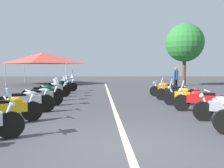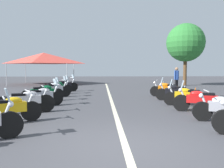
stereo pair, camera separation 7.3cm
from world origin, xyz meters
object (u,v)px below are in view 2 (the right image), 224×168
(motorcycle_left_row_1, at_px, (8,109))
(motorcycle_right_row_2, at_px, (201,100))
(motorcycle_left_row_5, at_px, (54,89))
(event_tent, at_px, (44,58))
(motorcycle_right_row_3, at_px, (188,96))
(traffic_cone_0, at_px, (195,93))
(motorcycle_right_row_4, at_px, (176,92))
(roadside_tree_0, at_px, (186,43))
(motorcycle_left_row_2, at_px, (26,101))
(bystander_1, at_px, (177,77))
(motorcycle_left_row_4, at_px, (44,92))
(motorcycle_left_row_6, at_px, (56,87))
(motorcycle_left_row_3, at_px, (41,96))
(motorcycle_right_row_5, at_px, (167,89))
(motorcycle_left_row_7, at_px, (64,85))

(motorcycle_left_row_1, distance_m, motorcycle_right_row_2, 6.82)
(motorcycle_left_row_5, bearing_deg, event_tent, 82.15)
(motorcycle_right_row_3, bearing_deg, traffic_cone_0, -98.84)
(motorcycle_right_row_4, xyz_separation_m, roadside_tree_0, (9.94, -4.06, 3.55))
(motorcycle_left_row_2, relative_size, bystander_1, 1.21)
(motorcycle_left_row_5, bearing_deg, motorcycle_left_row_4, -120.42)
(motorcycle_left_row_1, height_order, traffic_cone_0, motorcycle_left_row_1)
(motorcycle_left_row_4, bearing_deg, motorcycle_left_row_6, 63.25)
(motorcycle_left_row_3, distance_m, motorcycle_right_row_5, 7.28)
(bystander_1, bearing_deg, motorcycle_left_row_1, -83.42)
(motorcycle_right_row_2, bearing_deg, motorcycle_left_row_1, 31.84)
(motorcycle_left_row_1, distance_m, traffic_cone_0, 10.02)
(traffic_cone_0, bearing_deg, motorcycle_left_row_7, 65.38)
(motorcycle_right_row_2, bearing_deg, event_tent, -39.80)
(motorcycle_left_row_4, height_order, motorcycle_right_row_4, motorcycle_left_row_4)
(motorcycle_left_row_7, distance_m, roadside_tree_0, 12.23)
(motorcycle_right_row_2, height_order, motorcycle_right_row_4, motorcycle_right_row_2)
(motorcycle_left_row_6, relative_size, motorcycle_left_row_7, 1.02)
(motorcycle_left_row_1, bearing_deg, motorcycle_left_row_7, 57.10)
(motorcycle_right_row_2, distance_m, roadside_tree_0, 14.09)
(motorcycle_left_row_7, distance_m, motorcycle_right_row_3, 9.15)
(roadside_tree_0, bearing_deg, motorcycle_left_row_3, 137.44)
(motorcycle_left_row_5, xyz_separation_m, motorcycle_left_row_7, (3.17, -0.07, 0.00))
(motorcycle_left_row_4, relative_size, motorcycle_right_row_2, 0.96)
(motorcycle_left_row_7, xyz_separation_m, motorcycle_right_row_4, (-4.81, -6.47, -0.01))
(bystander_1, distance_m, event_tent, 13.75)
(motorcycle_left_row_5, distance_m, traffic_cone_0, 8.05)
(bystander_1, bearing_deg, motorcycle_left_row_6, -122.75)
(motorcycle_right_row_5, bearing_deg, motorcycle_left_row_6, 4.42)
(motorcycle_right_row_3, bearing_deg, motorcycle_left_row_6, -16.60)
(roadside_tree_0, bearing_deg, motorcycle_right_row_5, 154.03)
(motorcycle_left_row_3, height_order, motorcycle_right_row_2, motorcycle_right_row_2)
(motorcycle_left_row_5, xyz_separation_m, roadside_tree_0, (8.30, -10.60, 3.54))
(motorcycle_left_row_2, bearing_deg, event_tent, 80.79)
(motorcycle_right_row_5, height_order, event_tent, event_tent)
(motorcycle_right_row_3, distance_m, traffic_cone_0, 3.20)
(motorcycle_left_row_1, distance_m, motorcycle_right_row_5, 9.24)
(motorcycle_left_row_5, height_order, motorcycle_right_row_2, motorcycle_right_row_2)
(motorcycle_left_row_5, relative_size, motorcycle_right_row_3, 0.92)
(motorcycle_right_row_4, height_order, event_tent, event_tent)
(motorcycle_left_row_4, distance_m, motorcycle_right_row_4, 6.72)
(motorcycle_left_row_3, bearing_deg, motorcycle_right_row_5, -4.29)
(motorcycle_left_row_6, distance_m, roadside_tree_0, 13.20)
(bystander_1, bearing_deg, motorcycle_left_row_3, -94.78)
(motorcycle_left_row_3, distance_m, event_tent, 14.43)
(motorcycle_right_row_2, relative_size, motorcycle_right_row_4, 1.01)
(motorcycle_right_row_2, bearing_deg, motorcycle_left_row_3, 4.85)
(motorcycle_right_row_3, relative_size, roadside_tree_0, 0.36)
(motorcycle_right_row_2, height_order, motorcycle_right_row_3, motorcycle_right_row_2)
(motorcycle_right_row_2, bearing_deg, motorcycle_left_row_4, -6.54)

